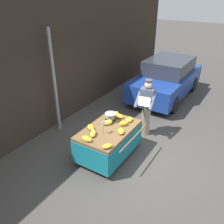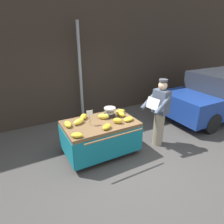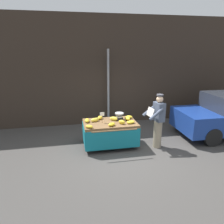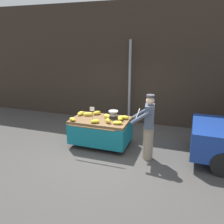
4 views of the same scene
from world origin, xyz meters
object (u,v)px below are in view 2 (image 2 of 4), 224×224
object	(u,v)px
banana_cart	(100,131)
banana_bunch_4	(103,116)
banana_bunch_8	(84,117)
weighing_scale	(110,112)
banana_bunch_0	(68,124)
banana_bunch_7	(118,121)
vendor_person	(160,113)
banana_bunch_6	(79,122)
parked_car	(218,95)
price_sign	(90,114)
banana_bunch_1	(120,113)
banana_bunch_9	(120,111)
street_pole	(80,74)
banana_bunch_5	(128,119)
banana_bunch_2	(107,127)
banana_bunch_3	(77,135)

from	to	relation	value
banana_cart	banana_bunch_4	distance (m)	0.34
banana_bunch_8	weighing_scale	bearing A→B (deg)	-18.25
banana_bunch_0	banana_bunch_7	size ratio (longest dim) A/B	1.24
vendor_person	banana_bunch_7	bearing A→B (deg)	174.29
banana_bunch_6	banana_bunch_7	bearing A→B (deg)	-26.84
vendor_person	parked_car	world-z (taller)	vendor_person
price_sign	banana_bunch_1	xyz separation A→B (m)	(0.84, 0.09, -0.18)
banana_bunch_1	banana_bunch_0	bearing A→B (deg)	177.41
weighing_scale	banana_bunch_9	size ratio (longest dim) A/B	1.16
banana_bunch_6	banana_bunch_8	xyz separation A→B (m)	(0.19, 0.21, -0.00)
street_pole	banana_bunch_5	distance (m)	2.39
banana_bunch_9	price_sign	bearing A→B (deg)	-166.17
weighing_scale	banana_bunch_6	world-z (taller)	weighing_scale
banana_bunch_6	parked_car	bearing A→B (deg)	-0.17
weighing_scale	parked_car	distance (m)	4.16
banana_bunch_2	banana_bunch_9	distance (m)	0.89
banana_bunch_2	banana_bunch_8	distance (m)	0.76
banana_bunch_2	parked_car	world-z (taller)	parked_car
banana_cart	banana_bunch_7	world-z (taller)	banana_bunch_7
banana_bunch_4	banana_bunch_6	size ratio (longest dim) A/B	0.89
banana_cart	price_sign	distance (m)	0.53
banana_cart	weighing_scale	bearing A→B (deg)	25.14
banana_bunch_6	banana_bunch_5	bearing A→B (deg)	-21.02
banana_bunch_7	parked_car	size ratio (longest dim) A/B	0.06
weighing_scale	banana_bunch_1	bearing A→B (deg)	-17.46
banana_cart	banana_bunch_5	world-z (taller)	banana_bunch_5
banana_bunch_1	banana_bunch_4	world-z (taller)	same
banana_bunch_0	banana_bunch_6	bearing A→B (deg)	1.57
banana_bunch_5	banana_bunch_8	world-z (taller)	banana_bunch_8
banana_bunch_0	banana_bunch_5	world-z (taller)	banana_bunch_0
weighing_scale	banana_bunch_7	world-z (taller)	weighing_scale
banana_cart	vendor_person	xyz separation A→B (m)	(1.45, -0.36, 0.28)
banana_cart	vendor_person	bearing A→B (deg)	-13.93
price_sign	parked_car	xyz separation A→B (m)	(4.75, 0.15, -0.31)
banana_bunch_1	banana_bunch_7	xyz separation A→B (m)	(-0.27, -0.33, 0.00)
banana_bunch_3	banana_bunch_6	xyz separation A→B (m)	(0.24, 0.55, 0.01)
street_pole	banana_bunch_7	size ratio (longest dim) A/B	13.86
banana_bunch_0	banana_bunch_2	distance (m)	0.85
banana_bunch_2	banana_bunch_6	bearing A→B (deg)	130.70
banana_bunch_6	parked_car	xyz separation A→B (m)	(4.95, -0.01, -0.12)
banana_bunch_8	vendor_person	bearing A→B (deg)	-22.71
banana_bunch_1	vendor_person	bearing A→B (deg)	-27.07
price_sign	banana_bunch_7	bearing A→B (deg)	-22.10
weighing_scale	price_sign	bearing A→B (deg)	-163.55
banana_bunch_1	parked_car	world-z (taller)	parked_car
banana_bunch_6	banana_bunch_8	bearing A→B (deg)	47.62
banana_bunch_0	banana_bunch_6	size ratio (longest dim) A/B	0.93
banana_bunch_0	banana_bunch_6	distance (m)	0.25
banana_bunch_5	banana_bunch_0	bearing A→B (deg)	163.06
banana_bunch_4	banana_bunch_5	size ratio (longest dim) A/B	0.99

